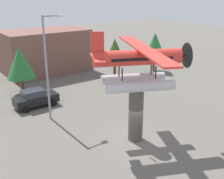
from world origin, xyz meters
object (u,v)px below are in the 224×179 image
at_px(display_pedestal, 136,114).
at_px(car_mid_black, 35,98).
at_px(storefront_building, 46,51).
at_px(tree_east, 20,63).
at_px(floatplane_monument, 139,64).
at_px(streetlight_primary, 48,62).
at_px(tree_far_east, 155,44).
at_px(tree_center_back, 115,51).

xyz_separation_m(display_pedestal, car_mid_black, (-3.70, 10.58, -1.23)).
xyz_separation_m(storefront_building, tree_east, (-5.91, -6.95, 0.58)).
height_order(car_mid_black, tree_east, tree_east).
bearing_deg(floatplane_monument, storefront_building, 108.90).
xyz_separation_m(floatplane_monument, streetlight_primary, (-3.65, 7.26, -0.77)).
bearing_deg(floatplane_monument, car_mid_black, 134.87).
distance_m(floatplane_monument, tree_far_east, 19.97).
bearing_deg(tree_east, tree_center_back, -4.51).
xyz_separation_m(display_pedestal, streetlight_primary, (-3.53, 7.20, 3.01)).
height_order(display_pedestal, tree_east, tree_east).
xyz_separation_m(tree_east, tree_far_east, (18.26, -1.81, 0.33)).
distance_m(streetlight_primary, tree_center_back, 14.04).
distance_m(tree_east, tree_far_east, 18.35).
relative_size(floatplane_monument, streetlight_primary, 1.10).
distance_m(display_pedestal, tree_far_east, 19.98).
bearing_deg(display_pedestal, floatplane_monument, -25.10).
distance_m(floatplane_monument, car_mid_black, 12.36).
relative_size(tree_east, tree_center_back, 1.02).
height_order(car_mid_black, streetlight_primary, streetlight_primary).
bearing_deg(tree_far_east, display_pedestal, -138.31).
bearing_deg(storefront_building, car_mid_black, -118.57).
bearing_deg(floatplane_monument, tree_far_east, 67.14).
bearing_deg(car_mid_black, floatplane_monument, -70.23).
bearing_deg(streetlight_primary, floatplane_monument, -63.32).
relative_size(streetlight_primary, tree_center_back, 1.77).
relative_size(floatplane_monument, tree_far_east, 1.85).
height_order(storefront_building, tree_east, storefront_building).
distance_m(display_pedestal, car_mid_black, 11.27).
relative_size(storefront_building, tree_center_back, 2.22).
relative_size(car_mid_black, streetlight_primary, 0.47).
relative_size(display_pedestal, storefront_building, 0.38).
bearing_deg(streetlight_primary, tree_east, 89.02).
xyz_separation_m(streetlight_primary, storefront_building, (6.05, 14.80, -2.25)).
xyz_separation_m(floatplane_monument, tree_far_east, (14.75, 13.30, -2.11)).
height_order(streetlight_primary, tree_east, streetlight_primary).
bearing_deg(tree_east, car_mid_black, -93.94).
distance_m(streetlight_primary, tree_far_east, 19.41).
distance_m(storefront_building, tree_center_back, 9.98).
bearing_deg(tree_far_east, tree_center_back, 172.18).
bearing_deg(tree_center_back, tree_far_east, -7.82).
xyz_separation_m(floatplane_monument, car_mid_black, (-3.82, 10.63, -5.02)).
distance_m(car_mid_black, tree_east, 5.17).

